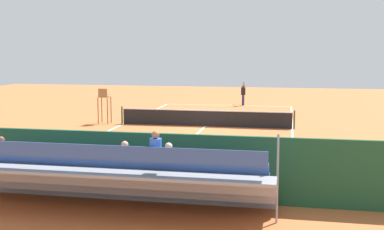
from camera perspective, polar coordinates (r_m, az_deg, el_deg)
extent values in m
plane|color=#BC6033|center=(28.73, 1.54, -1.33)|extent=(60.00, 60.00, 0.00)
cube|color=white|center=(39.52, 4.20, 1.13)|extent=(10.00, 0.10, 0.01)
cube|color=white|center=(18.19, -4.28, -6.64)|extent=(10.00, 0.10, 0.01)
cube|color=white|center=(28.34, 11.56, -1.60)|extent=(0.10, 22.00, 0.01)
cube|color=white|center=(29.96, -7.94, -1.02)|extent=(0.10, 22.00, 0.01)
cube|color=white|center=(34.65, 3.20, 0.22)|extent=(7.50, 0.10, 0.01)
cube|color=white|center=(22.88, -0.99, -3.65)|extent=(7.50, 0.10, 0.01)
cube|color=white|center=(28.73, 1.54, -1.32)|extent=(0.10, 12.10, 0.01)
cube|color=white|center=(39.52, 4.20, 1.13)|extent=(0.10, 0.30, 0.01)
cube|color=black|center=(28.66, 1.54, -0.43)|extent=(10.00, 0.02, 0.91)
cube|color=white|center=(28.60, 1.54, 0.53)|extent=(10.00, 0.04, 0.06)
cylinder|color=#2D5133|center=(28.26, 11.79, -0.54)|extent=(0.10, 0.10, 1.07)
cylinder|color=#2D5133|center=(29.92, -8.14, -0.01)|extent=(0.10, 0.10, 1.07)
cube|color=#1E4C2D|center=(15.16, -7.34, -5.71)|extent=(18.00, 0.16, 2.00)
cube|color=gray|center=(15.04, -7.71, -8.88)|extent=(9.00, 0.10, 0.45)
cube|color=gray|center=(14.67, -8.17, -8.56)|extent=(9.00, 0.80, 0.08)
cube|color=gray|center=(15.07, -7.68, -8.85)|extent=(9.00, 0.04, 0.45)
cube|color=#335193|center=(14.47, -8.33, -7.07)|extent=(8.60, 0.36, 0.04)
cube|color=#335193|center=(14.26, -8.59, -6.47)|extent=(8.60, 0.03, 0.36)
cube|color=gray|center=(13.83, -9.31, -7.66)|extent=(9.00, 0.80, 0.08)
cube|color=gray|center=(14.22, -8.75, -7.99)|extent=(9.00, 0.04, 0.45)
cube|color=#335193|center=(13.63, -9.49, -6.07)|extent=(8.60, 0.36, 0.04)
cube|color=#335193|center=(13.42, -9.78, -5.41)|extent=(8.60, 0.03, 0.36)
cube|color=gray|center=(12.99, -10.58, -6.64)|extent=(9.00, 0.80, 0.08)
cube|color=gray|center=(13.38, -9.96, -7.02)|extent=(9.00, 0.04, 0.45)
cube|color=#335193|center=(12.81, -10.80, -4.93)|extent=(8.60, 0.36, 0.04)
cube|color=#335193|center=(12.60, -11.12, -4.21)|extent=(8.60, 0.03, 0.36)
cylinder|color=gray|center=(12.92, 9.88, -7.33)|extent=(0.06, 0.06, 2.35)
cube|color=#2D2D33|center=(14.10, -0.36, -7.22)|extent=(0.32, 0.40, 0.12)
cylinder|color=red|center=(13.92, -0.46, -6.21)|extent=(0.30, 0.30, 0.45)
sphere|color=brown|center=(13.84, -0.46, -4.90)|extent=(0.20, 0.20, 0.20)
cube|color=#2D2D33|center=(13.64, -7.61, -5.85)|extent=(0.32, 0.40, 0.12)
cylinder|color=pink|center=(13.47, -7.79, -4.78)|extent=(0.30, 0.30, 0.45)
sphere|color=tan|center=(13.40, -7.82, -3.43)|extent=(0.20, 0.20, 0.20)
cube|color=#2D2D33|center=(13.31, -2.59, -6.13)|extent=(0.32, 0.40, 0.12)
cylinder|color=blue|center=(13.13, -2.72, -5.04)|extent=(0.30, 0.30, 0.45)
sphere|color=beige|center=(13.06, -2.73, -3.65)|extent=(0.20, 0.20, 0.20)
cube|color=#2D2D33|center=(15.21, -20.95, -4.88)|extent=(0.32, 0.40, 0.12)
cylinder|color=white|center=(15.06, -21.24, -3.91)|extent=(0.30, 0.30, 0.45)
sphere|color=brown|center=(15.00, -21.30, -2.70)|extent=(0.20, 0.20, 0.20)
cube|color=#2D2D33|center=(12.49, -4.09, -4.95)|extent=(0.32, 0.40, 0.12)
cylinder|color=blue|center=(12.31, -4.25, -3.77)|extent=(0.30, 0.30, 0.45)
sphere|color=#8C6647|center=(12.25, -4.26, -2.28)|extent=(0.20, 0.20, 0.20)
cube|color=#2D2D33|center=(13.95, 3.41, -7.39)|extent=(0.32, 0.40, 0.12)
cylinder|color=black|center=(13.76, 3.35, -6.38)|extent=(0.30, 0.30, 0.45)
sphere|color=tan|center=(13.69, 3.36, -5.06)|extent=(0.20, 0.20, 0.20)
cylinder|color=olive|center=(30.43, -9.38, 0.60)|extent=(0.07, 0.07, 1.60)
cylinder|color=olive|center=(30.65, -10.43, 0.62)|extent=(0.07, 0.07, 1.60)
cylinder|color=olive|center=(29.88, -9.78, 0.46)|extent=(0.07, 0.07, 1.60)
cylinder|color=olive|center=(30.09, -10.85, 0.49)|extent=(0.07, 0.07, 1.60)
cube|color=olive|center=(30.17, -10.15, 2.11)|extent=(0.56, 0.56, 0.06)
cube|color=olive|center=(29.92, -10.33, 2.58)|extent=(0.56, 0.06, 0.48)
cube|color=olive|center=(30.06, -9.69, 2.39)|extent=(0.04, 0.48, 0.04)
cube|color=olive|center=(30.25, -10.62, 2.40)|extent=(0.04, 0.48, 0.04)
cube|color=#33383D|center=(15.49, 2.50, -7.47)|extent=(1.80, 0.40, 0.05)
cylinder|color=#33383D|center=(15.46, 5.28, -8.39)|extent=(0.06, 0.06, 0.45)
cylinder|color=#33383D|center=(15.67, -0.24, -8.13)|extent=(0.06, 0.06, 0.45)
cube|color=#33383D|center=(15.24, 2.41, -6.55)|extent=(1.80, 0.04, 0.36)
cube|color=#334C8C|center=(15.66, -3.15, -8.33)|extent=(0.90, 0.36, 0.36)
cylinder|color=navy|center=(39.66, 5.91, 1.75)|extent=(0.14, 0.14, 0.85)
cylinder|color=navy|center=(39.45, 6.00, 1.71)|extent=(0.14, 0.14, 0.85)
cylinder|color=black|center=(39.49, 5.97, 2.78)|extent=(0.47, 0.47, 0.60)
sphere|color=#8C6647|center=(39.46, 5.98, 3.37)|extent=(0.22, 0.22, 0.22)
cylinder|color=#8C6647|center=(39.24, 6.08, 3.48)|extent=(0.26, 0.18, 0.55)
cylinder|color=#8C6647|center=(39.70, 5.88, 2.85)|extent=(0.12, 0.12, 0.50)
cylinder|color=black|center=(39.64, 4.87, 1.16)|extent=(0.27, 0.13, 0.03)
torus|color=#D8CC4C|center=(39.57, 4.50, 1.15)|extent=(0.40, 0.40, 0.02)
cylinder|color=white|center=(39.57, 4.50, 1.15)|extent=(0.25, 0.25, 0.00)
sphere|color=#CCDB33|center=(37.01, 5.52, 0.72)|extent=(0.07, 0.07, 0.07)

